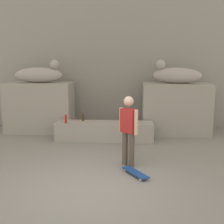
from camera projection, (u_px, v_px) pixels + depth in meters
name	position (u px, v px, depth m)	size (l,w,h in m)	color
ground_plane	(89.00, 188.00, 5.93)	(40.00, 40.00, 0.00)	gray
facade_wall	(109.00, 50.00, 11.07)	(10.78, 0.60, 5.62)	gray
pedestal_left	(40.00, 107.00, 10.36)	(2.22, 1.18, 1.70)	#A39E93
pedestal_right	(176.00, 109.00, 10.08)	(2.22, 1.18, 1.70)	#A39E93
statue_reclining_left	(40.00, 74.00, 10.16)	(1.65, 0.72, 0.78)	#B1A8A4
statue_reclining_right	(176.00, 75.00, 9.89)	(1.69, 0.93, 0.78)	#B1A8A4
ledge_block	(105.00, 131.00, 9.31)	(3.01, 0.68, 0.58)	#A39E93
skater	(128.00, 128.00, 7.00)	(0.44, 0.38, 1.67)	brown
skateboard	(135.00, 172.00, 6.57)	(0.61, 0.78, 0.08)	navy
bottle_red	(66.00, 119.00, 9.13)	(0.07, 0.07, 0.30)	red
bottle_brown	(83.00, 117.00, 9.41)	(0.07, 0.07, 0.30)	#593314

